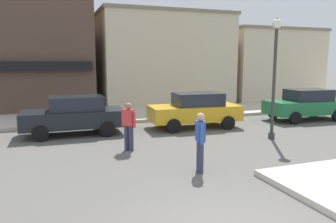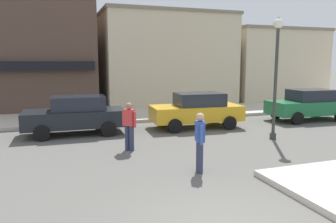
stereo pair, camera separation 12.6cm
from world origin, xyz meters
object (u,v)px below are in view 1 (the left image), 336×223
(lamp_post, at_px, (275,61))
(parked_car_third, at_px, (306,104))
(pedestrian_crossing_far, at_px, (129,125))
(parked_car_second, at_px, (195,110))
(pedestrian_crossing_near, at_px, (200,140))
(parked_car_nearest, at_px, (74,115))

(lamp_post, distance_m, parked_car_third, 5.50)
(parked_car_third, bearing_deg, lamp_post, -146.14)
(lamp_post, distance_m, pedestrian_crossing_far, 5.93)
(parked_car_second, bearing_deg, parked_car_third, -1.52)
(parked_car_third, xyz_separation_m, pedestrian_crossing_near, (-8.44, -5.35, 0.06))
(pedestrian_crossing_near, bearing_deg, parked_car_nearest, 115.62)
(parked_car_nearest, bearing_deg, lamp_post, -25.33)
(parked_car_nearest, bearing_deg, parked_car_third, -2.62)
(lamp_post, relative_size, parked_car_second, 1.11)
(parked_car_nearest, xyz_separation_m, pedestrian_crossing_far, (1.51, -3.14, 0.06))
(parked_car_second, xyz_separation_m, parked_car_third, (6.06, -0.16, 0.00))
(parked_car_third, xyz_separation_m, pedestrian_crossing_far, (-9.75, -2.63, 0.06))
(parked_car_third, bearing_deg, pedestrian_crossing_far, -164.93)
(parked_car_third, height_order, pedestrian_crossing_far, pedestrian_crossing_far)
(parked_car_nearest, relative_size, pedestrian_crossing_near, 2.51)
(parked_car_nearest, distance_m, parked_car_third, 11.27)
(lamp_post, height_order, parked_car_second, lamp_post)
(parked_car_second, height_order, parked_car_third, same)
(lamp_post, relative_size, pedestrian_crossing_far, 2.82)
(parked_car_second, relative_size, parked_car_third, 1.00)
(pedestrian_crossing_far, bearing_deg, lamp_post, -2.03)
(lamp_post, relative_size, parked_car_third, 1.11)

